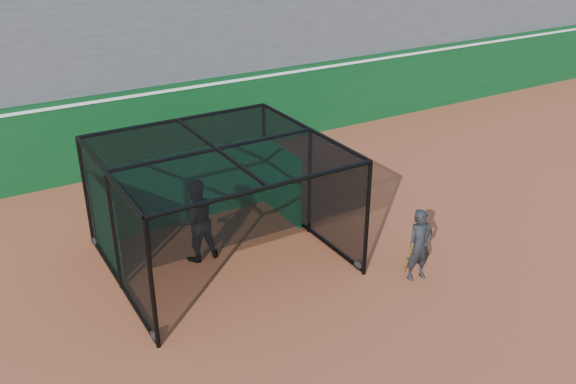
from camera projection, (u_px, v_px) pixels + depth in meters
ground at (289, 301)px, 12.65m from camera, size 120.00×120.00×0.00m
outfield_wall at (146, 126)px, 18.67m from camera, size 50.00×0.50×2.50m
grandstand at (99, 3)px, 20.23m from camera, size 50.00×7.85×8.95m
batting_cage at (220, 205)px, 13.63m from camera, size 4.88×4.61×2.71m
batter at (196, 220)px, 13.76m from camera, size 0.96×0.75×1.98m
on_deck_player at (419, 245)px, 13.08m from camera, size 0.64×0.45×1.64m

